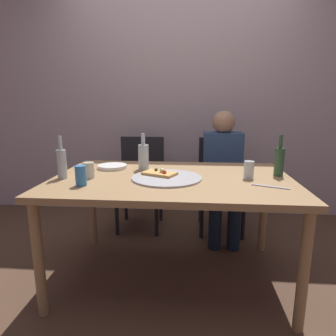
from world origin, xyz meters
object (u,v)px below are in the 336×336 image
(wine_bottle, at_px, (143,156))
(tumbler_near, at_px, (249,170))
(table_knife, at_px, (270,187))
(tumbler_far, at_px, (89,170))
(chair_right, at_px, (221,178))
(guest_in_sweater, at_px, (223,169))
(chair_left, at_px, (141,176))
(dining_table, at_px, (172,187))
(pizza_slice_last, at_px, (160,173))
(plate_stack, at_px, (112,167))
(water_bottle, at_px, (279,161))
(beer_bottle, at_px, (62,163))
(soda_can, at_px, (81,176))
(pizza_tray, at_px, (167,178))

(wine_bottle, xyz_separation_m, tumbler_near, (0.74, -0.22, -0.04))
(tumbler_near, height_order, table_knife, tumbler_near)
(tumbler_far, bearing_deg, tumbler_near, 3.83)
(chair_right, relative_size, guest_in_sweater, 0.77)
(chair_left, relative_size, chair_right, 1.00)
(dining_table, height_order, pizza_slice_last, pizza_slice_last)
(tumbler_near, xyz_separation_m, tumbler_far, (-1.05, -0.07, -0.01))
(tumbler_far, distance_m, plate_stack, 0.31)
(water_bottle, bearing_deg, guest_in_sweater, 114.31)
(beer_bottle, distance_m, table_knife, 1.33)
(tumbler_far, bearing_deg, guest_in_sweater, 41.26)
(dining_table, bearing_deg, table_knife, -18.72)
(tumbler_far, xyz_separation_m, soda_can, (0.02, -0.18, 0.01))
(dining_table, bearing_deg, plate_stack, 155.01)
(tumbler_near, relative_size, plate_stack, 0.53)
(tumbler_near, height_order, plate_stack, tumbler_near)
(tumbler_far, xyz_separation_m, table_knife, (1.15, -0.12, -0.05))
(dining_table, distance_m, pizza_slice_last, 0.13)
(tumbler_near, distance_m, table_knife, 0.22)
(tumbler_near, bearing_deg, water_bottle, 24.91)
(dining_table, relative_size, table_knife, 7.24)
(beer_bottle, xyz_separation_m, tumbler_near, (1.22, 0.09, -0.05))
(tumbler_far, bearing_deg, pizza_tray, 2.45)
(wine_bottle, bearing_deg, beer_bottle, -147.12)
(wine_bottle, relative_size, chair_right, 0.30)
(dining_table, distance_m, plate_stack, 0.53)
(pizza_tray, bearing_deg, tumbler_far, -177.55)
(beer_bottle, relative_size, plate_stack, 1.28)
(pizza_tray, xyz_separation_m, guest_in_sweater, (0.45, 0.82, -0.11))
(dining_table, height_order, plate_stack, plate_stack)
(wine_bottle, xyz_separation_m, beer_bottle, (-0.49, -0.32, 0.00))
(dining_table, xyz_separation_m, tumbler_far, (-0.55, -0.08, 0.12))
(pizza_slice_last, xyz_separation_m, tumbler_far, (-0.46, -0.08, 0.03))
(wine_bottle, xyz_separation_m, water_bottle, (0.95, -0.12, 0.00))
(pizza_tray, bearing_deg, wine_bottle, 126.28)
(tumbler_near, relative_size, chair_right, 0.13)
(tumbler_far, relative_size, table_knife, 0.48)
(wine_bottle, height_order, water_bottle, water_bottle)
(pizza_tray, distance_m, wine_bottle, 0.35)
(wine_bottle, bearing_deg, guest_in_sweater, 40.50)
(dining_table, distance_m, guest_in_sweater, 0.87)
(dining_table, xyz_separation_m, plate_stack, (-0.47, 0.22, 0.08))
(pizza_slice_last, bearing_deg, tumbler_near, -0.86)
(chair_right, xyz_separation_m, guest_in_sweater, (0.00, -0.15, 0.13))
(pizza_tray, distance_m, guest_in_sweater, 0.95)
(soda_can, bearing_deg, guest_in_sweater, 47.36)
(table_knife, bearing_deg, chair_left, 154.01)
(tumbler_far, bearing_deg, chair_right, 45.96)
(chair_left, height_order, chair_right, same)
(pizza_slice_last, bearing_deg, wine_bottle, 124.58)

